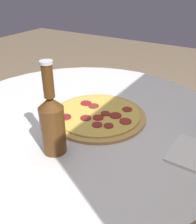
# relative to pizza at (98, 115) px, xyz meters

# --- Properties ---
(table) EXTENTS (1.05, 1.05, 0.71)m
(table) POSITION_rel_pizza_xyz_m (0.01, -0.06, -0.18)
(table) COLOR silver
(table) RESTS_ON ground_plane
(pizza) EXTENTS (0.34, 0.34, 0.02)m
(pizza) POSITION_rel_pizza_xyz_m (0.00, 0.00, 0.00)
(pizza) COLOR tan
(pizza) RESTS_ON table
(beer_bottle) EXTENTS (0.07, 0.07, 0.27)m
(beer_bottle) POSITION_rel_pizza_xyz_m (0.23, -0.01, 0.09)
(beer_bottle) COLOR #563314
(beer_bottle) RESTS_ON table
(napkin) EXTENTS (0.15, 0.10, 0.01)m
(napkin) POSITION_rel_pizza_xyz_m (0.04, 0.33, -0.00)
(napkin) COLOR white
(napkin) RESTS_ON table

